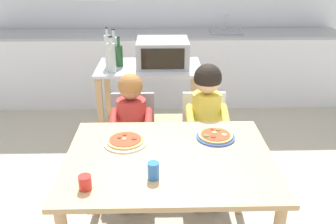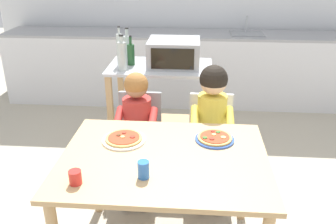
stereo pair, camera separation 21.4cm
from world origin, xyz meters
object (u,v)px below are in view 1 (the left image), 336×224
object	(u,v)px
kitchen_island_cart	(150,99)
toaster_oven	(163,53)
bottle_tall_green_wine	(108,51)
drinking_cup_red	(85,182)
dining_table	(169,171)
pizza_plate_blue_rimmed	(216,136)
dining_chair_left	(133,137)
child_in_red_shirt	(131,125)
child_in_yellow_shirt	(207,116)
dining_chair_right	(204,136)
pizza_plate_white	(125,141)
bottle_dark_olive_oil	(111,57)
bottle_clear_vinegar	(114,49)
drinking_cup_blue	(153,171)
bottle_brown_beer	(119,55)

from	to	relation	value
kitchen_island_cart	toaster_oven	xyz separation A→B (m)	(0.12, 0.01, 0.43)
bottle_tall_green_wine	drinking_cup_red	distance (m)	1.59
dining_table	pizza_plate_blue_rimmed	xyz separation A→B (m)	(0.30, 0.22, 0.12)
kitchen_island_cart	dining_chair_left	distance (m)	0.54
child_in_red_shirt	child_in_yellow_shirt	distance (m)	0.58
dining_table	drinking_cup_red	xyz separation A→B (m)	(-0.43, -0.30, 0.14)
dining_chair_left	dining_chair_right	size ratio (longest dim) A/B	1.00
pizza_plate_white	drinking_cup_red	bearing A→B (deg)	-108.81
bottle_dark_olive_oil	child_in_red_shirt	bearing A→B (deg)	-68.99
dining_chair_right	dining_table	bearing A→B (deg)	-111.67
bottle_clear_vinegar	dining_chair_left	size ratio (longest dim) A/B	0.37
kitchen_island_cart	bottle_clear_vinegar	bearing A→B (deg)	154.94
dining_table	dining_chair_right	distance (m)	0.84
bottle_tall_green_wine	drinking_cup_blue	xyz separation A→B (m)	(0.41, -1.48, -0.26)
bottle_dark_olive_oil	pizza_plate_white	size ratio (longest dim) A/B	1.11
child_in_red_shirt	drinking_cup_red	distance (m)	0.97
dining_chair_left	child_in_red_shirt	bearing A→B (deg)	-90.00
bottle_tall_green_wine	dining_chair_left	size ratio (longest dim) A/B	0.43
dining_chair_right	pizza_plate_white	bearing A→B (deg)	-133.93
pizza_plate_blue_rimmed	drinking_cup_red	size ratio (longest dim) A/B	3.27
kitchen_island_cart	dining_chair_left	world-z (taller)	kitchen_island_cart
bottle_tall_green_wine	dining_chair_right	xyz separation A→B (m)	(0.80, -0.50, -0.58)
child_in_red_shirt	child_in_yellow_shirt	world-z (taller)	child_in_yellow_shirt
dining_chair_left	dining_chair_right	bearing A→B (deg)	0.13
dining_table	drinking_cup_blue	distance (m)	0.28
bottle_dark_olive_oil	drinking_cup_blue	bearing A→B (deg)	-74.84
bottle_clear_vinegar	child_in_red_shirt	xyz separation A→B (m)	(0.19, -0.79, -0.39)
toaster_oven	drinking_cup_red	bearing A→B (deg)	-104.30
bottle_brown_beer	dining_table	distance (m)	1.39
toaster_oven	dining_chair_right	size ratio (longest dim) A/B	0.55
drinking_cup_blue	child_in_red_shirt	bearing A→B (deg)	101.81
bottle_dark_olive_oil	pizza_plate_blue_rimmed	world-z (taller)	bottle_dark_olive_oil
toaster_oven	bottle_clear_vinegar	xyz separation A→B (m)	(-0.44, 0.13, 0.01)
toaster_oven	bottle_brown_beer	size ratio (longest dim) A/B	1.70
bottle_clear_vinegar	child_in_red_shirt	world-z (taller)	bottle_clear_vinegar
bottle_clear_vinegar	dining_chair_left	world-z (taller)	bottle_clear_vinegar
kitchen_island_cart	toaster_oven	distance (m)	0.44
bottle_clear_vinegar	pizza_plate_blue_rimmed	xyz separation A→B (m)	(0.76, -1.20, -0.27)
bottle_clear_vinegar	drinking_cup_blue	distance (m)	1.70
bottle_tall_green_wine	child_in_yellow_shirt	size ratio (longest dim) A/B	0.32
bottle_brown_beer	drinking_cup_blue	xyz separation A→B (m)	(0.32, -1.50, -0.21)
bottle_dark_olive_oil	toaster_oven	bearing A→B (deg)	23.01
bottle_tall_green_wine	drinking_cup_red	world-z (taller)	bottle_tall_green_wine
dining_table	child_in_yellow_shirt	size ratio (longest dim) A/B	1.12
dining_chair_right	drinking_cup_red	size ratio (longest dim) A/B	10.68
child_in_red_shirt	toaster_oven	bearing A→B (deg)	69.37
bottle_clear_vinegar	bottle_brown_beer	bearing A→B (deg)	-68.53
dining_table	pizza_plate_white	distance (m)	0.34
kitchen_island_cart	dining_chair_right	world-z (taller)	kitchen_island_cart
bottle_clear_vinegar	child_in_yellow_shirt	bearing A→B (deg)	-45.43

